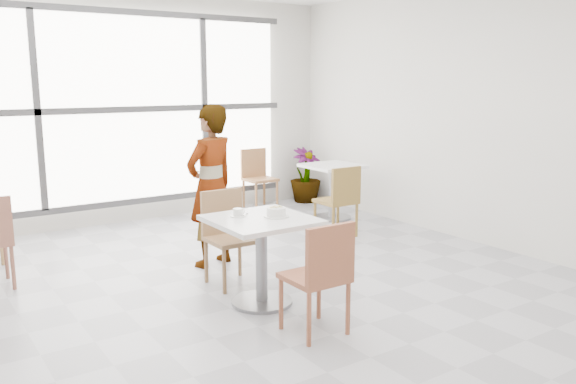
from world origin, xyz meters
TOP-DOWN VIEW (x-y plane):
  - floor at (0.00, 0.00)m, footprint 7.00×7.00m
  - wall_back at (0.00, 3.50)m, footprint 6.00×0.00m
  - wall_right at (3.00, 0.00)m, footprint 0.00×7.00m
  - window at (0.00, 3.44)m, footprint 4.60×0.07m
  - main_table at (-0.10, -0.04)m, footprint 0.80×0.80m
  - chair_near at (-0.07, -0.83)m, footprint 0.42×0.42m
  - chair_far at (-0.07, 0.60)m, footprint 0.42×0.42m
  - oatmeal_bowl at (0.03, -0.08)m, footprint 0.21×0.21m
  - coffee_cup at (-0.23, 0.11)m, footprint 0.16×0.13m
  - person at (0.05, 1.16)m, footprint 0.69×0.56m
  - bg_table_right at (2.34, 2.07)m, footprint 0.70×0.70m
  - bg_chair_right_near at (1.81, 1.26)m, footprint 0.42×0.42m
  - bg_chair_right_far at (1.87, 3.28)m, footprint 0.42×0.42m
  - plant_right at (2.70, 3.20)m, footprint 0.55×0.55m

SIDE VIEW (x-z plane):
  - floor at x=0.00m, z-range 0.00..0.00m
  - plant_right at x=2.70m, z-range 0.00..0.84m
  - bg_table_right at x=2.34m, z-range 0.11..0.86m
  - chair_near at x=-0.07m, z-range 0.07..0.94m
  - chair_far at x=-0.07m, z-range 0.07..0.94m
  - bg_chair_right_near at x=1.81m, z-range 0.07..0.94m
  - bg_chair_right_far at x=1.87m, z-range 0.07..0.94m
  - main_table at x=-0.10m, z-range 0.15..0.90m
  - coffee_cup at x=-0.23m, z-range 0.75..0.81m
  - oatmeal_bowl at x=0.03m, z-range 0.75..0.84m
  - person at x=0.05m, z-range 0.00..1.65m
  - window at x=0.00m, z-range 0.24..2.76m
  - wall_back at x=0.00m, z-range -1.50..4.50m
  - wall_right at x=3.00m, z-range -2.00..5.00m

